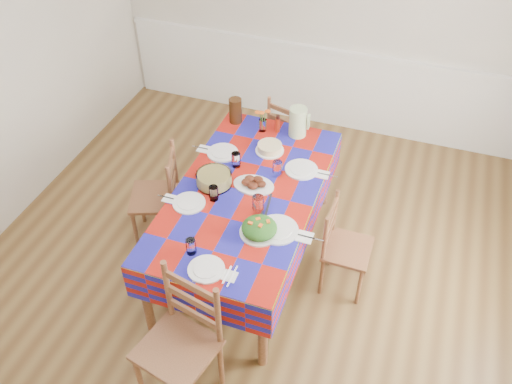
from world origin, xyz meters
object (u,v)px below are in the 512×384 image
green_pitcher (298,122)px  chair_far (290,136)px  dining_table (246,199)px  chair_right (343,247)px  tea_pitcher (235,111)px  meat_platter (254,183)px  chair_near (181,344)px  chair_left (159,197)px

green_pitcher → chair_far: (-0.18, 0.41, -0.47)m
dining_table → chair_right: (0.79, 0.00, -0.27)m
chair_right → tea_pitcher: bearing=55.2°
dining_table → chair_right: bearing=0.0°
green_pitcher → chair_right: 1.16m
dining_table → green_pitcher: size_ratio=7.54×
dining_table → green_pitcher: (0.16, 0.84, 0.22)m
dining_table → meat_platter: (0.03, 0.07, 0.11)m
chair_near → tea_pitcher: bearing=114.4°
tea_pitcher → chair_left: tea_pitcher is taller
green_pitcher → chair_left: (-0.96, -0.83, -0.44)m
tea_pitcher → chair_left: size_ratio=0.25×
green_pitcher → tea_pitcher: bearing=179.0°
meat_platter → chair_right: size_ratio=0.38×
chair_far → chair_right: chair_far is taller
dining_table → tea_pitcher: size_ratio=8.63×
meat_platter → chair_right: 0.85m
meat_platter → tea_pitcher: size_ratio=1.41×
chair_right → dining_table: bearing=90.4°
tea_pitcher → chair_far: tea_pitcher is taller
chair_near → chair_right: bearing=70.8°
chair_far → tea_pitcher: bearing=62.3°
green_pitcher → chair_right: (0.63, -0.84, -0.49)m
chair_far → chair_left: size_ratio=0.94×
green_pitcher → tea_pitcher: green_pitcher is taller
chair_right → chair_left: bearing=89.9°
green_pitcher → chair_right: size_ratio=0.31×
chair_left → green_pitcher: bearing=110.3°
tea_pitcher → chair_near: bearing=-78.6°
meat_platter → chair_right: (0.76, -0.07, -0.38)m
chair_far → chair_right: (0.81, -1.25, -0.01)m
chair_near → chair_right: 1.47m
green_pitcher → chair_right: green_pitcher is taller
dining_table → chair_near: size_ratio=1.91×
dining_table → chair_left: chair_left is taller
chair_far → green_pitcher: bearing=130.5°
dining_table → chair_near: (0.01, -1.24, -0.17)m
meat_platter → chair_left: size_ratio=0.35×
tea_pitcher → meat_platter: bearing=-60.2°
tea_pitcher → chair_left: (-0.38, -0.84, -0.43)m
chair_near → chair_far: bearing=103.5°
dining_table → chair_right: size_ratio=2.35×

